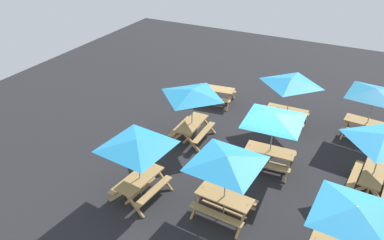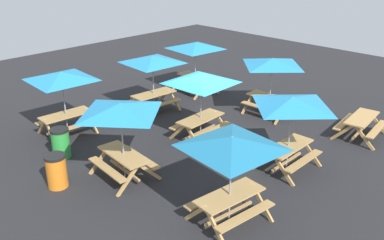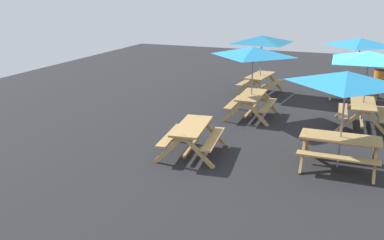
# 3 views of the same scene
# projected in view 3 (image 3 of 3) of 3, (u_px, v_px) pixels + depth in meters

# --- Properties ---
(ground_plane) EXTENTS (31.38, 31.38, 0.00)m
(ground_plane) POSITION_uv_depth(u_px,v_px,m) (354.00, 128.00, 12.94)
(ground_plane) COLOR #232326
(ground_plane) RESTS_ON ground
(picnic_table_1) EXTENTS (2.01, 2.01, 2.34)m
(picnic_table_1) POSITION_uv_depth(u_px,v_px,m) (346.00, 85.00, 9.53)
(picnic_table_1) COLOR tan
(picnic_table_1) RESTS_ON ground
(picnic_table_2) EXTENTS (1.96, 1.72, 0.81)m
(picnic_table_2) POSITION_uv_depth(u_px,v_px,m) (192.00, 133.00, 10.78)
(picnic_table_2) COLOR tan
(picnic_table_2) RESTS_ON ground
(picnic_table_3) EXTENTS (2.18, 2.18, 2.34)m
(picnic_table_3) POSITION_uv_depth(u_px,v_px,m) (360.00, 47.00, 15.70)
(picnic_table_3) COLOR tan
(picnic_table_3) RESTS_ON ground
(picnic_table_4) EXTENTS (2.04, 2.04, 2.34)m
(picnic_table_4) POSITION_uv_depth(u_px,v_px,m) (253.00, 57.00, 13.44)
(picnic_table_4) COLOR tan
(picnic_table_4) RESTS_ON ground
(picnic_table_6) EXTENTS (2.82, 2.82, 2.34)m
(picnic_table_6) POSITION_uv_depth(u_px,v_px,m) (368.00, 62.00, 12.46)
(picnic_table_6) COLOR tan
(picnic_table_6) RESTS_ON ground
(picnic_table_7) EXTENTS (2.81, 2.81, 2.34)m
(picnic_table_7) POSITION_uv_depth(u_px,v_px,m) (262.00, 44.00, 16.52)
(picnic_table_7) COLOR tan
(picnic_table_7) RESTS_ON ground
(trash_bin_orange) EXTENTS (0.59, 0.59, 0.98)m
(trash_bin_orange) POSITION_uv_depth(u_px,v_px,m) (381.00, 80.00, 17.28)
(trash_bin_orange) COLOR orange
(trash_bin_orange) RESTS_ON ground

